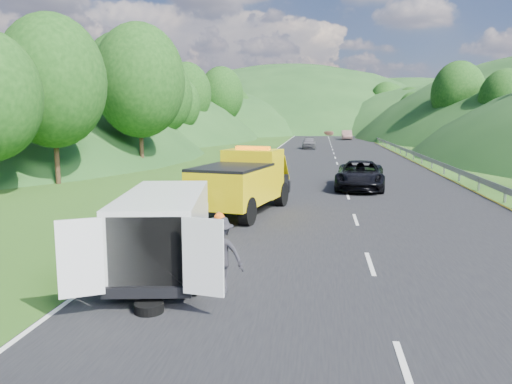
# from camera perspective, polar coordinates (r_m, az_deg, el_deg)

# --- Properties ---
(ground) EXTENTS (320.00, 320.00, 0.00)m
(ground) POSITION_cam_1_polar(r_m,az_deg,el_deg) (16.28, 1.62, -5.83)
(ground) COLOR #38661E
(ground) RESTS_ON ground
(road_surface) EXTENTS (14.00, 200.00, 0.02)m
(road_surface) POSITION_cam_1_polar(r_m,az_deg,el_deg) (55.85, 8.88, 4.39)
(road_surface) COLOR black
(road_surface) RESTS_ON ground
(guardrail) EXTENTS (0.06, 140.00, 1.52)m
(guardrail) POSITION_cam_1_polar(r_m,az_deg,el_deg) (68.86, 14.73, 4.99)
(guardrail) COLOR gray
(guardrail) RESTS_ON ground
(tree_line_left) EXTENTS (14.00, 140.00, 14.00)m
(tree_line_left) POSITION_cam_1_polar(r_m,az_deg,el_deg) (78.54, -7.82, 5.61)
(tree_line_left) COLOR #2A5C1B
(tree_line_left) RESTS_ON ground
(tree_line_right) EXTENTS (14.00, 140.00, 14.00)m
(tree_line_right) POSITION_cam_1_polar(r_m,az_deg,el_deg) (78.76, 23.28, 5.00)
(tree_line_right) COLOR #2A5C1B
(tree_line_right) RESTS_ON ground
(hills_backdrop) EXTENTS (201.00, 288.60, 44.00)m
(hills_backdrop) POSITION_cam_1_polar(r_m,az_deg,el_deg) (150.52, 9.36, 7.00)
(hills_backdrop) COLOR #2D5B23
(hills_backdrop) RESTS_ON ground
(tow_truck) EXTENTS (3.66, 6.79, 2.77)m
(tow_truck) POSITION_cam_1_polar(r_m,az_deg,el_deg) (20.99, -1.49, 1.21)
(tow_truck) COLOR black
(tow_truck) RESTS_ON ground
(white_van) EXTENTS (3.50, 6.34, 2.14)m
(white_van) POSITION_cam_1_polar(r_m,az_deg,el_deg) (13.19, -10.40, -4.03)
(white_van) COLOR black
(white_van) RESTS_ON ground
(woman) EXTENTS (0.50, 0.62, 1.50)m
(woman) POSITION_cam_1_polar(r_m,az_deg,el_deg) (17.47, -7.63, -4.90)
(woman) COLOR silver
(woman) RESTS_ON ground
(child) EXTENTS (0.55, 0.56, 0.91)m
(child) POSITION_cam_1_polar(r_m,az_deg,el_deg) (16.78, -4.27, -5.41)
(child) COLOR tan
(child) RESTS_ON ground
(worker) EXTENTS (1.26, 0.85, 1.80)m
(worker) POSITION_cam_1_polar(r_m,az_deg,el_deg) (11.85, -4.11, -11.47)
(worker) COLOR black
(worker) RESTS_ON ground
(suitcase) EXTENTS (0.37, 0.28, 0.53)m
(suitcase) POSITION_cam_1_polar(r_m,az_deg,el_deg) (16.93, -15.49, -4.66)
(suitcase) COLOR brown
(suitcase) RESTS_ON ground
(spare_tire) EXTENTS (0.62, 0.62, 0.20)m
(spare_tire) POSITION_cam_1_polar(r_m,az_deg,el_deg) (10.96, -12.10, -13.36)
(spare_tire) COLOR black
(spare_tire) RESTS_ON ground
(passing_suv) EXTENTS (3.09, 5.86, 1.57)m
(passing_suv) POSITION_cam_1_polar(r_m,az_deg,el_deg) (28.71, 11.76, 0.32)
(passing_suv) COLOR black
(passing_suv) RESTS_ON ground
(dist_car_a) EXTENTS (1.69, 4.19, 1.43)m
(dist_car_a) POSITION_cam_1_polar(r_m,az_deg,el_deg) (63.47, 6.09, 4.93)
(dist_car_a) COLOR #4F4F54
(dist_car_a) RESTS_ON ground
(dist_car_b) EXTENTS (1.70, 4.89, 1.61)m
(dist_car_b) POSITION_cam_1_polar(r_m,az_deg,el_deg) (89.57, 10.32, 5.91)
(dist_car_b) COLOR #7E5854
(dist_car_b) RESTS_ON ground
(dist_car_c) EXTENTS (2.10, 5.17, 1.50)m
(dist_car_c) POSITION_cam_1_polar(r_m,az_deg,el_deg) (107.82, 8.29, 6.41)
(dist_car_c) COLOR brown
(dist_car_c) RESTS_ON ground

